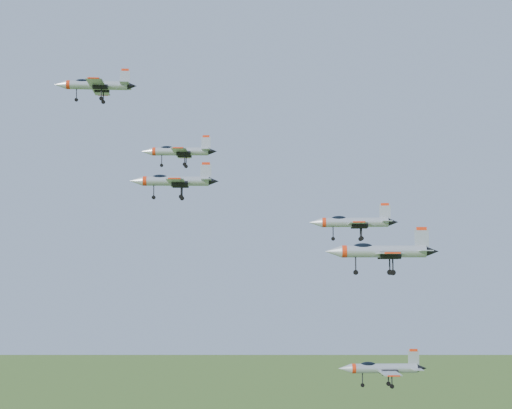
{
  "coord_description": "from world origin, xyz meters",
  "views": [
    {
      "loc": [
        4.01,
        -101.35,
        123.96
      ],
      "look_at": [
        5.93,
        -2.7,
        132.54
      ],
      "focal_mm": 50.0,
      "sensor_mm": 36.0,
      "label": 1
    }
  ],
  "objects": [
    {
      "name": "jet_lead",
      "position": [
        -20.31,
        14.08,
        153.7
      ],
      "size": [
        13.52,
        11.17,
        3.62
      ],
      "rotation": [
        0.0,
        0.0,
        0.06
      ],
      "color": "#A6ADB3"
    },
    {
      "name": "jet_left_high",
      "position": [
        -5.41,
        2.36,
        140.82
      ],
      "size": [
        11.21,
        9.23,
        3.0
      ],
      "rotation": [
        0.0,
        0.0,
        -0.03
      ],
      "color": "#A6ADB3"
    },
    {
      "name": "jet_right_high",
      "position": [
        -4.45,
        -14.59,
        134.4
      ],
      "size": [
        10.94,
        8.98,
        2.93
      ],
      "rotation": [
        0.0,
        0.0,
        0.02
      ],
      "color": "#A6ADB3"
    },
    {
      "name": "jet_left_low",
      "position": [
        20.01,
        1.51,
        130.37
      ],
      "size": [
        12.98,
        10.77,
        3.47
      ],
      "rotation": [
        0.0,
        0.0,
        -0.09
      ],
      "color": "#A6ADB3"
    },
    {
      "name": "jet_right_low",
      "position": [
        20.84,
        -14.76,
        125.81
      ],
      "size": [
        13.89,
        11.47,
        3.71
      ],
      "rotation": [
        0.0,
        0.0,
        -0.06
      ],
      "color": "#A6ADB3"
    },
    {
      "name": "jet_trail",
      "position": [
        22.74,
        -4.75,
        110.36
      ],
      "size": [
        11.96,
        9.82,
        3.21
      ],
      "rotation": [
        0.0,
        0.0,
        0.01
      ],
      "color": "#A6ADB3"
    }
  ]
}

